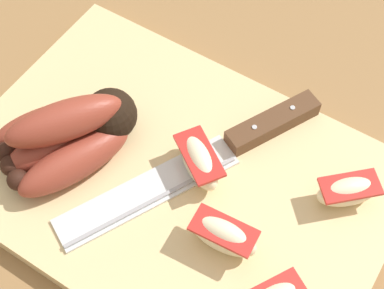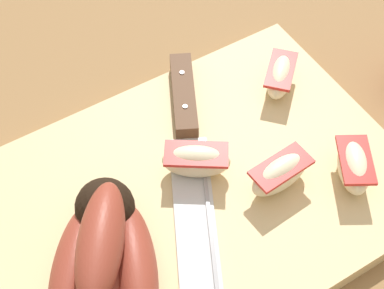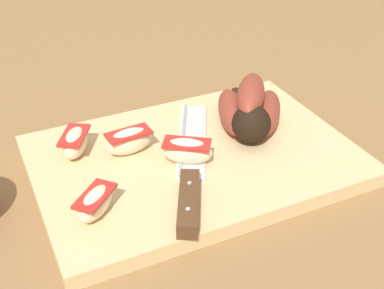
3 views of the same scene
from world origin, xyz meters
name	(u,v)px [view 3 (image 3 of 3)]	position (x,y,z in m)	size (l,w,h in m)	color
ground_plane	(190,161)	(0.00, 0.00, 0.00)	(6.00, 6.00, 0.00)	olive
cutting_board	(196,159)	(0.00, -0.01, 0.01)	(0.40, 0.28, 0.02)	#DBBC84
banana_bunch	(250,110)	(0.10, 0.01, 0.05)	(0.13, 0.14, 0.07)	black
chefs_knife	(190,178)	(-0.03, -0.07, 0.03)	(0.15, 0.26, 0.02)	silver
apple_wedge_near	(96,202)	(-0.15, -0.07, 0.04)	(0.06, 0.06, 0.03)	beige
apple_wedge_middle	(187,151)	(-0.02, -0.03, 0.04)	(0.07, 0.06, 0.03)	beige
apple_wedge_far	(129,141)	(-0.07, 0.02, 0.04)	(0.06, 0.03, 0.04)	beige
apple_wedge_extra	(75,142)	(-0.14, 0.05, 0.04)	(0.05, 0.06, 0.03)	beige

